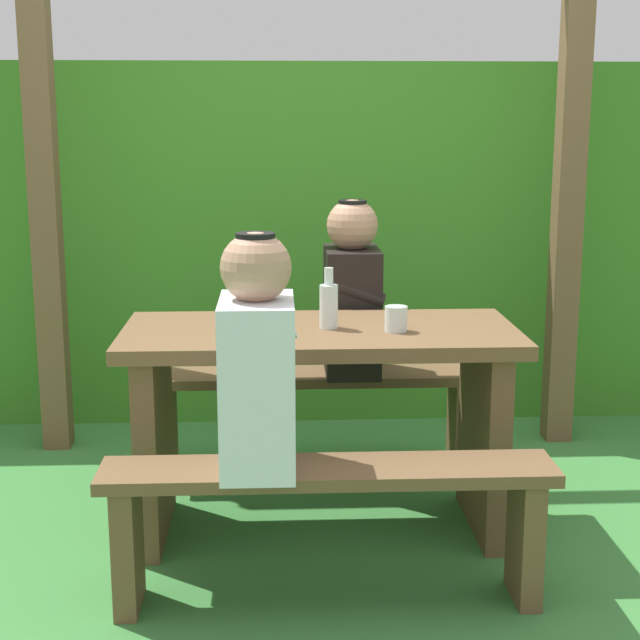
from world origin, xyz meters
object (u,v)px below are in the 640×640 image
at_px(bench_near, 328,505).
at_px(cell_phone, 253,322).
at_px(drinking_glass, 396,319).
at_px(picnic_table, 320,395).
at_px(person_black_coat, 352,294).
at_px(bench_far, 314,402).
at_px(bottle_left, 329,304).
at_px(person_white_shirt, 257,361).

height_order(bench_near, cell_phone, cell_phone).
bearing_deg(drinking_glass, picnic_table, 166.31).
relative_size(person_black_coat, cell_phone, 5.14).
xyz_separation_m(bench_far, drinking_glass, (0.26, -0.61, 0.48)).
xyz_separation_m(bench_far, person_black_coat, (0.16, -0.00, 0.46)).
bearing_deg(bottle_left, drinking_glass, -16.35).
bearing_deg(person_black_coat, picnic_table, -106.05).
distance_m(picnic_table, drinking_glass, 0.40).
height_order(drinking_glass, bottle_left, bottle_left).
xyz_separation_m(person_white_shirt, drinking_glass, (0.48, 0.48, 0.02)).
height_order(bench_far, person_white_shirt, person_white_shirt).
bearing_deg(bench_far, person_white_shirt, -101.03).
height_order(picnic_table, bench_near, picnic_table).
height_order(bench_far, person_black_coat, person_black_coat).
distance_m(bench_near, person_white_shirt, 0.51).
distance_m(person_black_coat, drinking_glass, 0.62).
bearing_deg(bench_far, bottle_left, -86.76).
distance_m(bench_near, cell_phone, 0.82).
height_order(bench_near, person_black_coat, person_black_coat).
distance_m(person_white_shirt, bottle_left, 0.61).
xyz_separation_m(bench_near, bottle_left, (0.03, 0.55, 0.53)).
bearing_deg(bottle_left, picnic_table, -172.56).
xyz_separation_m(bench_near, person_black_coat, (0.16, 1.09, 0.46)).
bearing_deg(drinking_glass, person_black_coat, 99.82).
distance_m(person_white_shirt, drinking_glass, 0.68).
relative_size(person_white_shirt, drinking_glass, 8.09).
distance_m(picnic_table, bench_near, 0.58).
bearing_deg(bench_near, bench_far, 90.00).
bearing_deg(person_white_shirt, bottle_left, 66.05).
distance_m(person_black_coat, bottle_left, 0.56).
height_order(picnic_table, person_black_coat, person_black_coat).
distance_m(bench_near, bottle_left, 0.76).
height_order(person_white_shirt, cell_phone, person_white_shirt).
distance_m(person_white_shirt, person_black_coat, 1.15).
height_order(bench_near, bottle_left, bottle_left).
xyz_separation_m(person_black_coat, cell_phone, (-0.40, -0.45, -0.02)).
xyz_separation_m(bench_near, person_white_shirt, (-0.21, 0.00, 0.46)).
xyz_separation_m(picnic_table, cell_phone, (-0.24, 0.10, 0.25)).
relative_size(bench_near, person_black_coat, 1.95).
relative_size(drinking_glass, bottle_left, 0.41).
bearing_deg(person_black_coat, person_white_shirt, -108.74).
xyz_separation_m(person_black_coat, bottle_left, (-0.13, -0.54, 0.07)).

